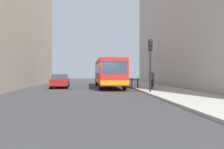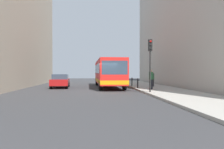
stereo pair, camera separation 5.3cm
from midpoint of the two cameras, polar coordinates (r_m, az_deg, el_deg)
The scene contains 12 objects.
ground_plane at distance 18.92m, azimuth -2.43°, elevation -4.53°, with size 80.00×80.00×0.00m, color #38383A.
sidewalk at distance 19.95m, azimuth 13.29°, elevation -4.06°, with size 4.40×40.00×0.15m, color #ADA89E.
building_right at distance 26.97m, azimuth 23.27°, elevation 15.72°, with size 7.00×32.00×17.49m, color #BCB7AD.
bus at distance 23.71m, azimuth -0.95°, elevation 0.69°, with size 2.74×11.07×3.00m.
car_beside_bus at distance 23.68m, azimuth -13.74°, elevation -1.61°, with size 2.08×4.50×1.48m.
car_behind_bus at distance 32.77m, azimuth -1.83°, elevation -0.98°, with size 1.97×4.45×1.48m.
traffic_light at distance 16.72m, azimuth 10.39°, elevation 5.09°, with size 0.28×0.33×4.10m.
bollard_near at distance 20.53m, azimuth 7.05°, elevation -2.38°, with size 0.11×0.11×0.95m, color black.
bollard_mid at distance 23.35m, azimuth 5.50°, elevation -2.02°, with size 0.11×0.11×0.95m, color black.
bollard_far at distance 26.18m, azimuth 4.29°, elevation -1.73°, with size 0.11×0.11×0.95m, color black.
pedestrian_near_signal at distance 19.55m, azimuth 10.58°, elevation -1.26°, with size 0.38×0.38×1.81m.
pedestrian_mid_sidewalk at distance 23.51m, azimuth 10.96°, elevation -1.18°, with size 0.38×0.38×1.64m.
Camera 2 is at (-1.01, -18.81, 1.70)m, focal length 33.77 mm.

